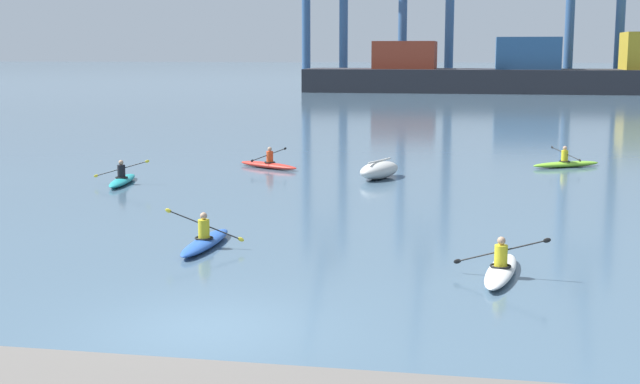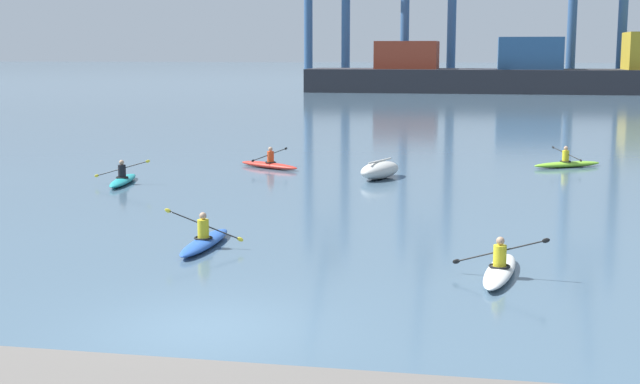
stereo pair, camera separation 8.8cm
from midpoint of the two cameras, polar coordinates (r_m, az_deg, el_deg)
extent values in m
plane|color=#425B70|center=(16.71, -7.38, -8.76)|extent=(800.00, 800.00, 0.00)
cube|color=#28282D|center=(113.53, 13.46, 7.05)|extent=(55.55, 10.31, 2.91)
cube|color=#993823|center=(113.80, 5.72, 8.87)|extent=(7.78, 7.22, 3.48)
cube|color=#2D5684|center=(113.48, 13.52, 8.78)|extent=(7.78, 7.22, 3.94)
cylinder|color=#335684|center=(125.58, -0.75, 12.30)|extent=(1.20, 1.20, 24.05)
cylinder|color=#335684|center=(124.63, 1.72, 12.32)|extent=(1.20, 1.20, 24.05)
cylinder|color=#335684|center=(122.99, 5.59, 12.24)|extent=(1.20, 1.20, 23.69)
cylinder|color=#335684|center=(122.57, 8.62, 12.19)|extent=(1.20, 1.20, 23.69)
ellipsoid|color=beige|center=(35.62, 3.99, 1.43)|extent=(1.93, 2.82, 0.70)
cube|color=beige|center=(35.57, 4.00, 2.04)|extent=(0.73, 1.85, 0.06)
ellipsoid|color=#2856B2|center=(23.34, -7.40, -3.27)|extent=(0.66, 3.41, 0.26)
torus|color=black|center=(23.22, -7.49, -2.98)|extent=(0.50, 0.50, 0.05)
cylinder|color=gold|center=(23.17, -7.50, -2.40)|extent=(0.30, 0.30, 0.50)
sphere|color=tan|center=(23.11, -7.52, -1.55)|extent=(0.19, 0.19, 0.19)
cylinder|color=black|center=(23.20, -7.47, -2.13)|extent=(1.99, 0.07, 0.72)
ellipsoid|color=yellow|center=(23.48, -9.77, -1.20)|extent=(0.21, 0.04, 0.16)
ellipsoid|color=yellow|center=(22.97, -5.11, -3.09)|extent=(0.21, 0.04, 0.16)
ellipsoid|color=red|center=(38.83, -3.27, 1.75)|extent=(3.23, 2.26, 0.26)
torus|color=black|center=(38.75, -3.17, 1.95)|extent=(0.67, 0.67, 0.05)
cylinder|color=#DB471E|center=(38.72, -3.17, 2.30)|extent=(0.30, 0.30, 0.50)
sphere|color=tan|center=(38.68, -3.18, 2.81)|extent=(0.19, 0.19, 0.19)
cylinder|color=black|center=(38.74, -3.23, 2.45)|extent=(1.10, 1.80, 0.39)
ellipsoid|color=black|center=(38.04, -4.33, 2.04)|extent=(0.14, 0.19, 0.14)
ellipsoid|color=black|center=(39.45, -2.17, 2.84)|extent=(0.14, 0.19, 0.14)
ellipsoid|color=silver|center=(20.59, 11.75, -5.06)|extent=(1.07, 3.45, 0.26)
torus|color=black|center=(20.46, 11.73, -4.75)|extent=(0.55, 0.55, 0.05)
cylinder|color=gold|center=(20.41, 11.75, -4.10)|extent=(0.30, 0.30, 0.50)
sphere|color=tan|center=(20.33, 11.78, -3.14)|extent=(0.19, 0.19, 0.19)
cylinder|color=black|center=(20.44, 11.78, -3.79)|extent=(2.00, 0.31, 0.67)
ellipsoid|color=black|center=(20.64, 8.99, -4.49)|extent=(0.21, 0.07, 0.16)
ellipsoid|color=black|center=(20.28, 14.62, -3.07)|extent=(0.21, 0.07, 0.16)
ellipsoid|color=teal|center=(35.00, -12.64, 0.73)|extent=(1.14, 3.45, 0.26)
torus|color=black|center=(34.89, -12.69, 0.94)|extent=(0.56, 0.56, 0.05)
cylinder|color=black|center=(34.85, -12.70, 1.33)|extent=(0.30, 0.30, 0.50)
sphere|color=tan|center=(34.81, -12.72, 1.90)|extent=(0.19, 0.19, 0.19)
cylinder|color=black|center=(34.89, -12.69, 1.50)|extent=(2.01, 0.36, 0.61)
ellipsoid|color=yellow|center=(35.19, -14.27, 1.03)|extent=(0.21, 0.07, 0.16)
ellipsoid|color=yellow|center=(34.62, -11.08, 1.97)|extent=(0.21, 0.07, 0.16)
ellipsoid|color=#7ABC2D|center=(40.59, 15.85, 1.74)|extent=(3.24, 2.24, 0.26)
torus|color=black|center=(40.52, 15.75, 1.93)|extent=(0.67, 0.67, 0.05)
cylinder|color=gold|center=(40.49, 15.76, 2.27)|extent=(0.30, 0.30, 0.50)
sphere|color=tan|center=(40.45, 15.78, 2.76)|extent=(0.19, 0.19, 0.19)
cylinder|color=black|center=(40.51, 15.82, 2.41)|extent=(1.08, 1.81, 0.39)
ellipsoid|color=black|center=(41.33, 15.00, 2.82)|extent=(0.13, 0.19, 0.14)
ellipsoid|color=black|center=(39.70, 16.68, 1.98)|extent=(0.13, 0.19, 0.14)
camera|label=1|loc=(0.04, -89.91, 0.01)|focal=49.15mm
camera|label=2|loc=(0.04, 90.09, -0.01)|focal=49.15mm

